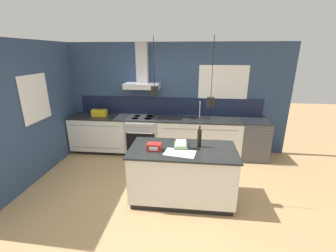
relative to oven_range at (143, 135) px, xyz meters
The scene contains 13 objects.
ground_plane 1.85m from the oven_range, 70.33° to the right, with size 16.00×16.00×0.00m, color tan.
wall_back 1.11m from the oven_range, 28.76° to the left, with size 5.60×2.17×2.60m.
wall_left 2.24m from the oven_range, 151.58° to the right, with size 0.08×3.80×2.60m.
counter_run_left 1.07m from the oven_range, behind, with size 1.39×0.64×0.91m.
counter_run_sink 1.34m from the oven_range, ahead, with size 1.92×0.64×1.29m.
oven_range is the anchor object (origin of this frame).
dishwasher 2.60m from the oven_range, ahead, with size 0.61×0.65×0.91m.
kitchen_island 2.00m from the oven_range, 59.09° to the right, with size 1.71×0.88×0.91m.
bottle_on_island 2.14m from the oven_range, 51.30° to the right, with size 0.07×0.07×0.35m.
book_stack 1.98m from the oven_range, 58.72° to the right, with size 0.24×0.32×0.07m.
red_supply_box 1.97m from the oven_range, 72.20° to the right, with size 0.22×0.15×0.11m.
paper_pile 2.18m from the oven_range, 62.33° to the right, with size 0.51×0.36×0.01m.
yellow_toolbox 1.19m from the oven_range, behind, with size 0.34×0.18×0.19m.
Camera 1 is at (0.54, -3.32, 2.38)m, focal length 24.00 mm.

